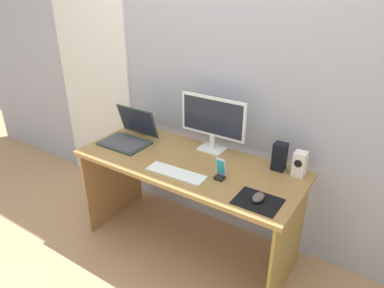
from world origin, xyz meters
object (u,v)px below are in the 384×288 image
(monitor, at_px, (213,121))
(fishbowl, at_px, (144,123))
(keyboard_external, at_px, (176,173))
(laptop, at_px, (129,136))
(mouse, at_px, (258,197))
(speaker_right, at_px, (300,164))
(phone_in_dock, at_px, (220,172))
(speaker_near_monitor, at_px, (279,157))

(monitor, bearing_deg, fishbowl, -179.23)
(fishbowl, bearing_deg, keyboard_external, -34.11)
(laptop, distance_m, mouse, 1.12)
(speaker_right, relative_size, keyboard_external, 0.40)
(laptop, xyz_separation_m, mouse, (1.11, -0.18, -0.03))
(mouse, distance_m, phone_in_dock, 0.30)
(speaker_right, relative_size, speaker_near_monitor, 0.87)
(laptop, bearing_deg, phone_in_dock, -6.20)
(monitor, bearing_deg, mouse, -37.08)
(speaker_near_monitor, relative_size, laptop, 0.53)
(monitor, distance_m, speaker_right, 0.64)
(monitor, xyz_separation_m, phone_in_dock, (0.24, -0.31, -0.17))
(phone_in_dock, bearing_deg, monitor, 127.61)
(monitor, bearing_deg, speaker_near_monitor, -0.90)
(monitor, relative_size, fishbowl, 3.12)
(monitor, relative_size, laptop, 1.42)
(monitor, xyz_separation_m, fishbowl, (-0.61, -0.01, -0.15))
(speaker_near_monitor, distance_m, laptop, 1.10)
(phone_in_dock, bearing_deg, fishbowl, 160.50)
(laptop, bearing_deg, speaker_near_monitor, 11.21)
(phone_in_dock, bearing_deg, speaker_right, 38.25)
(mouse, bearing_deg, phone_in_dock, 162.62)
(monitor, height_order, speaker_near_monitor, monitor)
(monitor, bearing_deg, keyboard_external, -92.79)
(monitor, height_order, fishbowl, monitor)
(speaker_near_monitor, bearing_deg, mouse, -85.13)
(keyboard_external, height_order, phone_in_dock, phone_in_dock)
(speaker_near_monitor, height_order, phone_in_dock, speaker_near_monitor)
(laptop, relative_size, fishbowl, 2.19)
(speaker_right, height_order, fishbowl, speaker_right)
(phone_in_dock, bearing_deg, laptop, 173.80)
(keyboard_external, distance_m, phone_in_dock, 0.28)
(speaker_near_monitor, height_order, fishbowl, speaker_near_monitor)
(fishbowl, relative_size, phone_in_dock, 1.13)
(monitor, height_order, laptop, monitor)
(speaker_near_monitor, bearing_deg, speaker_right, -0.01)
(fishbowl, xyz_separation_m, phone_in_dock, (0.85, -0.30, -0.03))
(speaker_right, relative_size, mouse, 1.57)
(phone_in_dock, bearing_deg, keyboard_external, -158.85)
(speaker_near_monitor, distance_m, mouse, 0.40)
(laptop, height_order, keyboard_external, laptop)
(speaker_right, xyz_separation_m, fishbowl, (-1.23, -0.00, -0.00))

